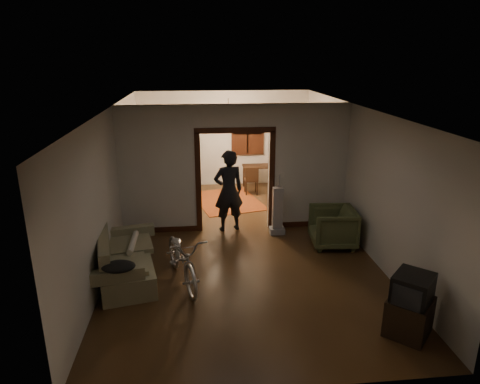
{
  "coord_description": "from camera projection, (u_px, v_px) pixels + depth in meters",
  "views": [
    {
      "loc": [
        -0.84,
        -8.28,
        3.79
      ],
      "look_at": [
        0.0,
        -0.3,
        1.2
      ],
      "focal_mm": 32.0,
      "sensor_mm": 36.0,
      "label": 1
    }
  ],
  "objects": [
    {
      "name": "armchair",
      "position": [
        333.0,
        227.0,
        8.78
      ],
      "size": [
        0.96,
        0.94,
        0.81
      ],
      "primitive_type": "imported",
      "rotation": [
        0.0,
        0.0,
        -1.65
      ],
      "color": "#424A2A",
      "rests_on": "floor"
    },
    {
      "name": "oriental_rug",
      "position": [
        228.0,
        201.0,
        11.58
      ],
      "size": [
        2.04,
        2.41,
        0.02
      ],
      "primitive_type": "cube",
      "rotation": [
        0.0,
        0.0,
        0.23
      ],
      "color": "maroon",
      "rests_on": "floor"
    },
    {
      "name": "person",
      "position": [
        229.0,
        191.0,
        9.42
      ],
      "size": [
        0.76,
        0.59,
        1.84
      ],
      "primitive_type": "imported",
      "rotation": [
        0.0,
        0.0,
        3.38
      ],
      "color": "black",
      "rests_on": "floor"
    },
    {
      "name": "wall_left",
      "position": [
        112.0,
        182.0,
        8.4
      ],
      "size": [
        0.02,
        8.5,
        2.8
      ],
      "primitive_type": "cube",
      "color": "beige",
      "rests_on": "floor"
    },
    {
      "name": "bicycle",
      "position": [
        182.0,
        257.0,
        7.33
      ],
      "size": [
        1.08,
        1.88,
        0.93
      ],
      "primitive_type": "imported",
      "rotation": [
        0.0,
        0.0,
        0.28
      ],
      "color": "silver",
      "rests_on": "floor"
    },
    {
      "name": "crt_tv",
      "position": [
        413.0,
        290.0,
        5.89
      ],
      "size": [
        0.72,
        0.72,
        0.46
      ],
      "primitive_type": "cube",
      "rotation": [
        0.0,
        0.0,
        0.82
      ],
      "color": "black",
      "rests_on": "tv_stand"
    },
    {
      "name": "tv_stand",
      "position": [
        409.0,
        316.0,
        6.01
      ],
      "size": [
        0.81,
        0.81,
        0.54
      ],
      "primitive_type": "cube",
      "rotation": [
        0.0,
        0.0,
        0.82
      ],
      "color": "black",
      "rests_on": "floor"
    },
    {
      "name": "vacuum",
      "position": [
        277.0,
        211.0,
        9.34
      ],
      "size": [
        0.39,
        0.35,
        1.07
      ],
      "primitive_type": "cube",
      "rotation": [
        0.0,
        0.0,
        -0.3
      ],
      "color": "gray",
      "rests_on": "floor"
    },
    {
      "name": "door_casing",
      "position": [
        235.0,
        182.0,
        9.45
      ],
      "size": [
        1.74,
        0.2,
        2.32
      ],
      "primitive_type": "cube",
      "color": "black",
      "rests_on": "floor"
    },
    {
      "name": "sofa",
      "position": [
        125.0,
        255.0,
        7.5
      ],
      "size": [
        1.23,
        2.04,
        0.88
      ],
      "primitive_type": "cube",
      "rotation": [
        0.0,
        0.0,
        0.21
      ],
      "color": "#626141",
      "rests_on": "floor"
    },
    {
      "name": "rolled_paper",
      "position": [
        133.0,
        243.0,
        7.76
      ],
      "size": [
        0.11,
        0.87,
        0.11
      ],
      "primitive_type": "cylinder",
      "rotation": [
        1.57,
        0.0,
        0.0
      ],
      "color": "beige",
      "rests_on": "sofa"
    },
    {
      "name": "floor",
      "position": [
        239.0,
        241.0,
        9.08
      ],
      "size": [
        5.0,
        8.5,
        0.01
      ],
      "primitive_type": "cube",
      "color": "black",
      "rests_on": "ground"
    },
    {
      "name": "locker",
      "position": [
        183.0,
        162.0,
        12.29
      ],
      "size": [
        0.91,
        0.61,
        1.67
      ],
      "primitive_type": "cube",
      "rotation": [
        0.0,
        0.0,
        -0.19
      ],
      "color": "#223721",
      "rests_on": "floor"
    },
    {
      "name": "chandelier",
      "position": [
        228.0,
        114.0,
        10.72
      ],
      "size": [
        0.24,
        0.24,
        0.24
      ],
      "primitive_type": "sphere",
      "color": "#FFE0A5",
      "rests_on": "ceiling"
    },
    {
      "name": "desk_chair",
      "position": [
        251.0,
        180.0,
        12.05
      ],
      "size": [
        0.42,
        0.42,
        0.82
      ],
      "primitive_type": "cube",
      "rotation": [
        0.0,
        0.0,
        0.17
      ],
      "color": "black",
      "rests_on": "floor"
    },
    {
      "name": "ceiling",
      "position": [
        238.0,
        108.0,
        8.22
      ],
      "size": [
        5.0,
        8.5,
        0.01
      ],
      "primitive_type": "cube",
      "color": "white",
      "rests_on": "floor"
    },
    {
      "name": "jacket",
      "position": [
        118.0,
        267.0,
        6.57
      ],
      "size": [
        0.51,
        0.38,
        0.15
      ],
      "primitive_type": "ellipsoid",
      "color": "black",
      "rests_on": "sofa"
    },
    {
      "name": "light_switch",
      "position": [
        283.0,
        175.0,
        9.44
      ],
      "size": [
        0.08,
        0.01,
        0.12
      ],
      "primitive_type": "cube",
      "color": "silver",
      "rests_on": "partition_wall"
    },
    {
      "name": "wall_back",
      "position": [
        224.0,
        139.0,
        12.67
      ],
      "size": [
        5.0,
        0.02,
        2.8
      ],
      "primitive_type": "cube",
      "color": "beige",
      "rests_on": "floor"
    },
    {
      "name": "desk",
      "position": [
        258.0,
        177.0,
        12.61
      ],
      "size": [
        0.92,
        0.53,
        0.68
      ],
      "primitive_type": "cube",
      "rotation": [
        0.0,
        0.0,
        -0.02
      ],
      "color": "black",
      "rests_on": "floor"
    },
    {
      "name": "wall_right",
      "position": [
        358.0,
        175.0,
        8.9
      ],
      "size": [
        0.02,
        8.5,
        2.8
      ],
      "primitive_type": "cube",
      "color": "beige",
      "rests_on": "floor"
    },
    {
      "name": "far_window",
      "position": [
        248.0,
        134.0,
        12.66
      ],
      "size": [
        0.98,
        0.06,
        1.28
      ],
      "primitive_type": "cube",
      "color": "black",
      "rests_on": "wall_back"
    },
    {
      "name": "partition_wall",
      "position": [
        235.0,
        169.0,
        9.36
      ],
      "size": [
        5.0,
        0.14,
        2.8
      ],
      "primitive_type": "cube",
      "color": "beige",
      "rests_on": "floor"
    },
    {
      "name": "globe",
      "position": [
        181.0,
        124.0,
        11.95
      ],
      "size": [
        0.26,
        0.26,
        0.26
      ],
      "primitive_type": "sphere",
      "color": "#1E5972",
      "rests_on": "locker"
    }
  ]
}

